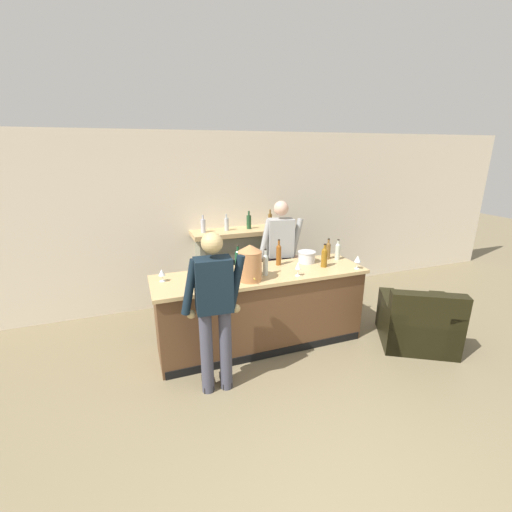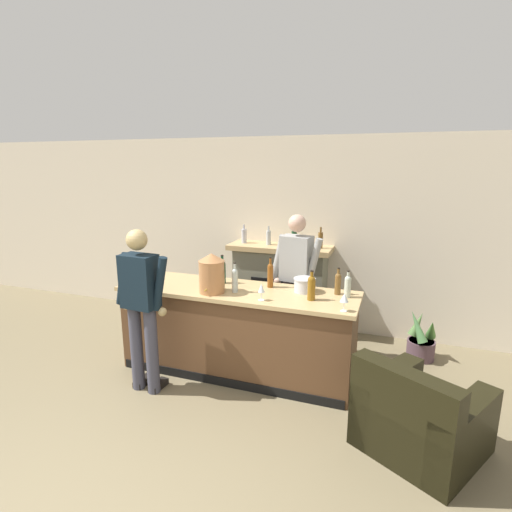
{
  "view_description": "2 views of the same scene",
  "coord_description": "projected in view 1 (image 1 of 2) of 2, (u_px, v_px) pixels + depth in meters",
  "views": [
    {
      "loc": [
        -1.28,
        -1.58,
        2.48
      ],
      "look_at": [
        0.19,
        2.41,
        1.15
      ],
      "focal_mm": 24.0,
      "sensor_mm": 36.0,
      "label": 1
    },
    {
      "loc": [
        1.81,
        -1.76,
        2.36
      ],
      "look_at": [
        0.27,
        2.55,
        1.31
      ],
      "focal_mm": 28.0,
      "sensor_mm": 36.0,
      "label": 2
    }
  ],
  "objects": [
    {
      "name": "armchair_black",
      "position": [
        418.0,
        325.0,
        4.48
      ],
      "size": [
        1.19,
        1.19,
        0.83
      ],
      "color": "black",
      "rests_on": "ground_plane"
    },
    {
      "name": "wine_bottle_riesling_slim",
      "position": [
        279.0,
        254.0,
        4.53
      ],
      "size": [
        0.07,
        0.07,
        0.35
      ],
      "color": "brown",
      "rests_on": "bar_counter"
    },
    {
      "name": "fireplace_stone",
      "position": [
        237.0,
        266.0,
        5.65
      ],
      "size": [
        1.45,
        0.52,
        1.54
      ],
      "color": "slate",
      "rests_on": "ground_plane"
    },
    {
      "name": "wine_bottle_chardonnay_pale",
      "position": [
        328.0,
        250.0,
        4.79
      ],
      "size": [
        0.07,
        0.07,
        0.29
      ],
      "color": "brown",
      "rests_on": "bar_counter"
    },
    {
      "name": "person_customer",
      "position": [
        214.0,
        308.0,
        3.42
      ],
      "size": [
        0.66,
        0.32,
        1.74
      ],
      "color": "#3E3E4C",
      "rests_on": "ground_plane"
    },
    {
      "name": "wine_bottle_merlot_tall",
      "position": [
        238.0,
        259.0,
        4.31
      ],
      "size": [
        0.08,
        0.08,
        0.34
      ],
      "color": "#134127",
      "rests_on": "bar_counter"
    },
    {
      "name": "potted_plant_corner",
      "position": [
        345.0,
        280.0,
        6.12
      ],
      "size": [
        0.39,
        0.42,
        0.65
      ],
      "color": "#553E46",
      "rests_on": "ground_plane"
    },
    {
      "name": "wine_glass_near_bucket",
      "position": [
        298.0,
        266.0,
        4.14
      ],
      "size": [
        0.07,
        0.07,
        0.18
      ],
      "color": "silver",
      "rests_on": "bar_counter"
    },
    {
      "name": "copper_dispenser",
      "position": [
        250.0,
        262.0,
        3.98
      ],
      "size": [
        0.28,
        0.32,
        0.44
      ],
      "color": "#AE7144",
      "rests_on": "bar_counter"
    },
    {
      "name": "wall_back_panel",
      "position": [
        216.0,
        220.0,
        5.57
      ],
      "size": [
        12.0,
        0.07,
        2.75
      ],
      "color": "beige",
      "rests_on": "ground_plane"
    },
    {
      "name": "wine_glass_front_left",
      "position": [
        358.0,
        259.0,
        4.39
      ],
      "size": [
        0.08,
        0.08,
        0.18
      ],
      "color": "silver",
      "rests_on": "bar_counter"
    },
    {
      "name": "bar_counter",
      "position": [
        261.0,
        309.0,
        4.44
      ],
      "size": [
        2.69,
        0.79,
        1.0
      ],
      "color": "#543620",
      "rests_on": "ground_plane"
    },
    {
      "name": "person_bartender",
      "position": [
        280.0,
        255.0,
        4.99
      ],
      "size": [
        0.65,
        0.35,
        1.79
      ],
      "color": "#3D313F",
      "rests_on": "ground_plane"
    },
    {
      "name": "ice_bucket_steel",
      "position": [
        307.0,
        257.0,
        4.66
      ],
      "size": [
        0.24,
        0.24,
        0.15
      ],
      "color": "silver",
      "rests_on": "bar_counter"
    },
    {
      "name": "wine_bottle_port_short",
      "position": [
        324.0,
        256.0,
        4.46
      ],
      "size": [
        0.08,
        0.08,
        0.31
      ],
      "color": "brown",
      "rests_on": "bar_counter"
    },
    {
      "name": "ground_plane",
      "position": [
        342.0,
        493.0,
        2.58
      ],
      "size": [
        24.0,
        24.0,
        0.0
      ],
      "primitive_type": "plane",
      "color": "#6D6146"
    },
    {
      "name": "wine_bottle_cabernet_heavy",
      "position": [
        338.0,
        251.0,
        4.77
      ],
      "size": [
        0.07,
        0.07,
        0.29
      ],
      "color": "#B3BEAC",
      "rests_on": "bar_counter"
    },
    {
      "name": "wine_glass_mid_counter",
      "position": [
        162.0,
        273.0,
        3.98
      ],
      "size": [
        0.08,
        0.08,
        0.15
      ],
      "color": "silver",
      "rests_on": "bar_counter"
    },
    {
      "name": "wine_bottle_burgundy_dark",
      "position": [
        265.0,
        264.0,
        4.16
      ],
      "size": [
        0.07,
        0.07,
        0.33
      ],
      "color": "#AAB4AD",
      "rests_on": "bar_counter"
    }
  ]
}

